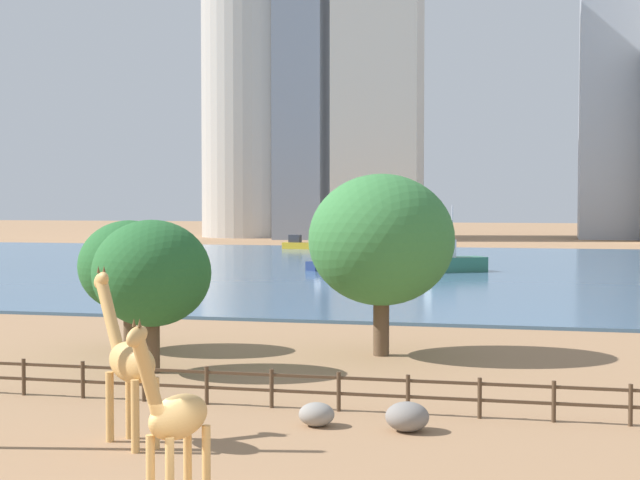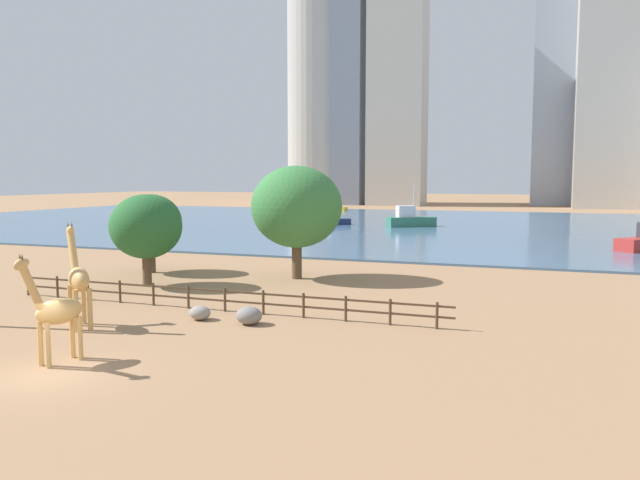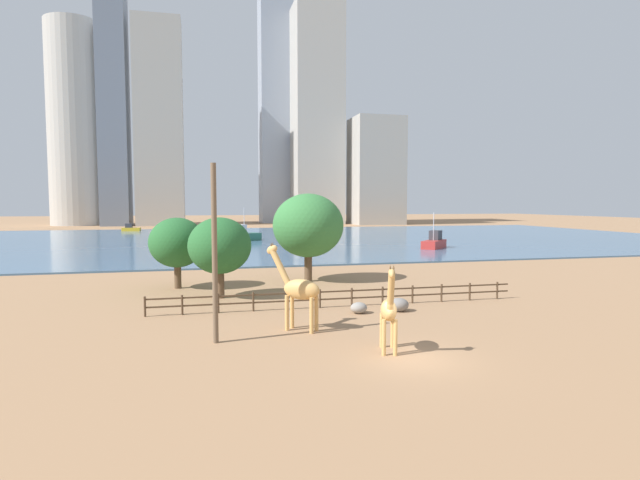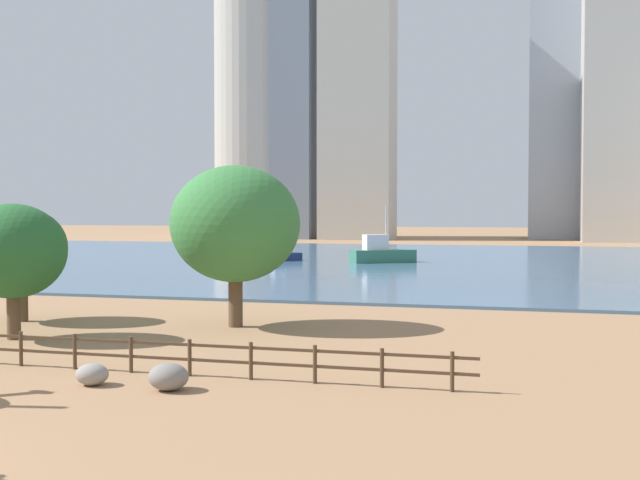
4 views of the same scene
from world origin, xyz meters
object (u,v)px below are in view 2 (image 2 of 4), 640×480
object	(u,v)px
boat_ferry	(336,220)
boulder_near_fence	(249,316)
boulder_by_pole	(200,313)
tree_center_broad	(297,207)
boat_barge	(410,219)
boat_tug	(336,208)
tree_left_large	(146,227)
tree_right_tall	(151,222)
giraffe_companion	(56,311)
giraffe_tall	(78,279)

from	to	relation	value
boat_ferry	boulder_near_fence	bearing A→B (deg)	-125.44
boat_ferry	boulder_by_pole	bearing A→B (deg)	-127.85
tree_center_broad	boat_barge	xyz separation A→B (m)	(-2.16, 48.54, -3.91)
boat_ferry	boat_tug	xyz separation A→B (m)	(-13.04, 38.70, -0.01)
boat_tug	boat_barge	xyz separation A→B (m)	(24.44, -38.59, 0.39)
boat_ferry	boat_tug	bearing A→B (deg)	58.15
tree_left_large	tree_center_broad	distance (m)	10.45
tree_left_large	boulder_by_pole	bearing A→B (deg)	-41.28
tree_right_tall	boat_barge	xyz separation A→B (m)	(9.39, 49.67, -2.63)
boat_tug	boat_ferry	bearing A→B (deg)	-64.70
boulder_by_pole	boulder_near_fence	bearing A→B (deg)	-0.59
boulder_near_fence	boat_barge	distance (m)	62.72
boat_barge	tree_right_tall	bearing A→B (deg)	-132.10
tree_left_large	giraffe_companion	bearing A→B (deg)	-65.32
giraffe_tall	tree_left_large	xyz separation A→B (m)	(-3.93, 10.90, 1.61)
boulder_near_fence	boat_tug	xyz separation A→B (m)	(-29.79, 101.07, 0.41)
giraffe_companion	boat_barge	distance (m)	70.95
boulder_by_pole	tree_left_large	size ratio (longest dim) A/B	0.18
giraffe_tall	boulder_by_pole	world-z (taller)	giraffe_tall
giraffe_tall	boat_barge	distance (m)	65.84
giraffe_tall	tree_center_broad	world-z (taller)	tree_center_broad
tree_center_broad	boat_tug	distance (m)	91.19
tree_left_large	boulder_near_fence	bearing A→B (deg)	-33.63
giraffe_companion	tree_center_broad	size ratio (longest dim) A/B	0.55
boat_barge	tree_center_broad	bearing A→B (deg)	-118.85
tree_center_broad	boat_barge	size ratio (longest dim) A/B	1.12
giraffe_companion	tree_right_tall	xyz separation A→B (m)	(-10.71, 21.26, 1.81)
boulder_near_fence	giraffe_tall	bearing A→B (deg)	-156.08
giraffe_tall	boat_barge	size ratio (longest dim) A/B	0.69
tree_left_large	boat_ferry	distance (m)	55.13
boulder_near_fence	tree_right_tall	world-z (taller)	tree_right_tall
boulder_near_fence	boat_ferry	bearing A→B (deg)	105.03
tree_left_large	tree_right_tall	distance (m)	6.20
boat_ferry	boat_barge	distance (m)	11.41
boulder_by_pole	giraffe_companion	bearing A→B (deg)	-98.29
boulder_by_pole	tree_right_tall	size ratio (longest dim) A/B	0.18
tree_left_large	boat_barge	world-z (taller)	boat_barge
giraffe_tall	tree_right_tall	bearing A→B (deg)	-27.18
giraffe_tall	tree_center_broad	size ratio (longest dim) A/B	0.62
tree_left_large	boat_tug	distance (m)	95.32
boulder_by_pole	tree_center_broad	world-z (taller)	tree_center_broad
boulder_near_fence	tree_center_broad	bearing A→B (deg)	102.89
tree_center_broad	boat_ferry	size ratio (longest dim) A/B	1.86
boat_tug	tree_right_tall	bearing A→B (deg)	-73.64
boat_ferry	boat_barge	bearing A→B (deg)	-49.93
boulder_near_fence	boulder_by_pole	distance (m)	2.80
boulder_near_fence	boulder_by_pole	size ratio (longest dim) A/B	1.19
giraffe_tall	boulder_near_fence	world-z (taller)	giraffe_tall
giraffe_tall	tree_right_tall	distance (m)	17.75
tree_right_tall	boat_tug	xyz separation A→B (m)	(-15.05, 88.26, -3.02)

